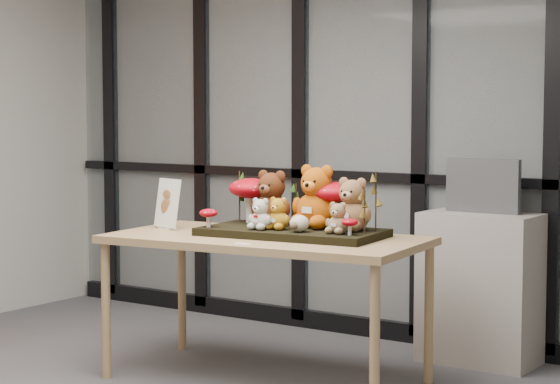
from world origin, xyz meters
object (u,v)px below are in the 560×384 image
Objects in this scene: bear_pooh_yellow at (317,193)px; bear_small_yellow at (278,212)px; bear_white_bow at (260,212)px; cabinet at (480,288)px; monitor at (483,186)px; mushroom_back_left at (251,198)px; mushroom_front_right at (350,226)px; bear_tan_back at (353,201)px; bear_beige_small at (338,216)px; sign_holder at (167,206)px; mushroom_front_left at (208,217)px; bear_brown_medium at (272,195)px; plush_cream_hedgehog at (299,223)px; display_table at (266,248)px; mushroom_back_right at (335,202)px; diorama_tray at (292,232)px.

bear_pooh_yellow is 0.25m from bear_small_yellow.
cabinet is at bearing 47.75° from bear_white_bow.
bear_small_yellow is 0.43× the size of monitor.
mushroom_back_left is 0.79m from mushroom_front_right.
bear_small_yellow is 1.03× the size of bear_white_bow.
bear_tan_back is 1.66× the size of bear_white_bow.
bear_beige_small is 1.89× the size of mushroom_front_right.
sign_holder is 0.65× the size of monitor.
bear_beige_small is at bearing 12.05° from mushroom_front_left.
bear_brown_medium is 0.37m from plush_cream_hedgehog.
display_table is 1.34m from cabinet.
bear_pooh_yellow is 0.23m from bear_tan_back.
bear_beige_small is 0.65× the size of mushroom_back_left.
monitor is at bearing 49.53° from bear_small_yellow.
monitor is at bearing 40.16° from bear_brown_medium.
bear_pooh_yellow is 0.44m from mushroom_back_left.
bear_tan_back is 2.78× the size of mushroom_front_left.
display_table is 0.69m from sign_holder.
bear_white_bow is at bearing -133.79° from mushroom_back_right.
bear_small_yellow is 0.69× the size of mushroom_back_left.
bear_beige_small reaches higher than cabinet.
mushroom_front_left is (-0.06, -0.32, -0.08)m from mushroom_back_left.
display_table is 1.82× the size of diorama_tray.
sign_holder is (-0.95, -0.29, -0.05)m from mushroom_back_right.
bear_tan_back is 1.12× the size of mushroom_back_right.
display_table is 0.32m from bear_brown_medium.
bear_small_yellow is at bearing -124.29° from monitor.
bear_brown_medium is 1.86× the size of bear_beige_small.
mushroom_front_left is (-0.50, -0.32, -0.13)m from bear_pooh_yellow.
bear_brown_medium reaches higher than mushroom_front_right.
mushroom_back_left is at bearing 161.03° from bear_brown_medium.
bear_white_bow is 1.44m from cabinet.
sign_holder reaches higher than mushroom_front_right.
bear_white_bow reaches higher than display_table.
bear_white_bow is (0.01, -0.06, 0.20)m from display_table.
bear_small_yellow is at bearing 17.26° from sign_holder.
bear_white_bow reaches higher than mushroom_front_left.
bear_beige_small is 0.70m from mushroom_back_left.
monitor reaches higher than sign_holder.
bear_pooh_yellow reaches higher than mushroom_front_left.
mushroom_back_right is at bearing 73.18° from plush_cream_hedgehog.
plush_cream_hedgehog is at bearing -169.15° from bear_beige_small.
display_table is 6.37× the size of mushroom_back_left.
plush_cream_hedgehog is 0.22× the size of monitor.
bear_tan_back reaches higher than bear_white_bow.
monitor reaches higher than bear_beige_small.
bear_brown_medium reaches higher than plush_cream_hedgehog.
bear_beige_small is 0.65× the size of mushroom_back_right.
bear_tan_back is at bearing -5.88° from bear_pooh_yellow.
mushroom_back_left reaches higher than mushroom_front_right.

